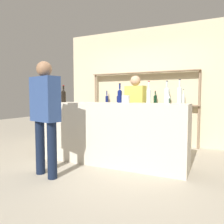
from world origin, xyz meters
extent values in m
plane|color=#B2A893|center=(0.00, 0.00, 0.00)|extent=(16.00, 16.00, 0.00)
cube|color=beige|center=(0.00, 0.00, 0.52)|extent=(2.53, 0.60, 1.04)
cube|color=beige|center=(0.00, 1.90, 1.40)|extent=(4.13, 0.12, 2.80)
cylinder|color=#897056|center=(-1.28, 1.72, 0.87)|extent=(0.05, 0.05, 1.73)
cylinder|color=#897056|center=(1.28, 1.72, 0.87)|extent=(0.05, 0.05, 1.73)
cube|color=#897056|center=(0.00, 1.72, 1.72)|extent=(2.62, 0.18, 0.02)
cube|color=#897056|center=(0.00, 1.72, 0.95)|extent=(2.62, 0.18, 0.02)
cylinder|color=#0F1956|center=(-0.95, 1.72, 1.06)|extent=(0.07, 0.07, 0.19)
cone|color=#0F1956|center=(-0.95, 1.72, 1.17)|extent=(0.07, 0.07, 0.03)
cylinder|color=#0F1956|center=(-0.95, 1.72, 1.24)|extent=(0.03, 0.03, 0.10)
cylinder|color=black|center=(-0.95, 1.72, 1.29)|extent=(0.03, 0.03, 0.01)
cylinder|color=#0F1956|center=(-0.64, 1.72, 1.06)|extent=(0.07, 0.07, 0.19)
cone|color=#0F1956|center=(-0.64, 1.72, 1.17)|extent=(0.07, 0.07, 0.03)
cylinder|color=#0F1956|center=(-0.64, 1.72, 1.23)|extent=(0.03, 0.03, 0.09)
cylinder|color=black|center=(-0.64, 1.72, 1.29)|extent=(0.03, 0.03, 0.01)
cylinder|color=silver|center=(-0.32, 1.72, 1.06)|extent=(0.08, 0.08, 0.20)
cone|color=silver|center=(-0.32, 1.72, 1.18)|extent=(0.08, 0.08, 0.04)
cylinder|color=silver|center=(-0.32, 1.72, 1.25)|extent=(0.03, 0.03, 0.10)
cylinder|color=gold|center=(-0.32, 1.72, 1.31)|extent=(0.03, 0.03, 0.01)
cylinder|color=silver|center=(0.00, 1.72, 1.08)|extent=(0.07, 0.07, 0.23)
cone|color=silver|center=(0.00, 1.72, 1.20)|extent=(0.07, 0.07, 0.03)
cylinder|color=silver|center=(0.00, 1.72, 1.27)|extent=(0.03, 0.03, 0.09)
cylinder|color=#232328|center=(0.00, 1.72, 1.32)|extent=(0.03, 0.03, 0.01)
cylinder|color=black|center=(0.32, 1.72, 1.06)|extent=(0.08, 0.08, 0.20)
cone|color=black|center=(0.32, 1.72, 1.18)|extent=(0.08, 0.08, 0.03)
cylinder|color=black|center=(0.32, 1.72, 1.23)|extent=(0.03, 0.03, 0.08)
cylinder|color=maroon|center=(0.32, 1.72, 1.28)|extent=(0.03, 0.03, 0.01)
cylinder|color=black|center=(0.64, 1.72, 1.05)|extent=(0.07, 0.07, 0.18)
cone|color=black|center=(0.64, 1.72, 1.16)|extent=(0.07, 0.07, 0.03)
cylinder|color=black|center=(0.64, 1.72, 1.22)|extent=(0.03, 0.03, 0.09)
cylinder|color=gold|center=(0.64, 1.72, 1.27)|extent=(0.03, 0.03, 0.01)
cylinder|color=silver|center=(0.95, 1.72, 1.08)|extent=(0.07, 0.07, 0.24)
cone|color=silver|center=(0.95, 1.72, 1.21)|extent=(0.07, 0.07, 0.03)
cylinder|color=silver|center=(0.95, 1.72, 1.26)|extent=(0.02, 0.02, 0.07)
cylinder|color=#232328|center=(0.95, 1.72, 1.30)|extent=(0.03, 0.03, 0.01)
cylinder|color=silver|center=(1.09, 0.10, 1.16)|extent=(0.07, 0.07, 0.23)
cone|color=silver|center=(1.09, 0.10, 1.29)|extent=(0.07, 0.07, 0.03)
cylinder|color=silver|center=(1.09, 0.10, 1.36)|extent=(0.03, 0.03, 0.09)
cylinder|color=#232328|center=(1.09, 0.10, 1.41)|extent=(0.03, 0.03, 0.01)
cylinder|color=#0F1956|center=(0.07, 0.16, 1.14)|extent=(0.08, 0.08, 0.20)
cone|color=#0F1956|center=(0.07, 0.16, 1.26)|extent=(0.08, 0.08, 0.03)
cylinder|color=#0F1956|center=(0.07, 0.16, 1.33)|extent=(0.03, 0.03, 0.09)
cylinder|color=black|center=(0.07, 0.16, 1.38)|extent=(0.03, 0.03, 0.01)
cylinder|color=silver|center=(0.62, 0.05, 1.15)|extent=(0.07, 0.07, 0.21)
cone|color=silver|center=(0.62, 0.05, 1.27)|extent=(0.07, 0.07, 0.03)
cylinder|color=silver|center=(0.62, 0.05, 1.34)|extent=(0.03, 0.03, 0.10)
cylinder|color=maroon|center=(0.62, 0.05, 1.39)|extent=(0.03, 0.03, 0.01)
cylinder|color=black|center=(-1.00, -0.02, 1.14)|extent=(0.09, 0.09, 0.20)
cone|color=black|center=(-1.00, -0.02, 1.26)|extent=(0.09, 0.09, 0.04)
cylinder|color=black|center=(-1.00, -0.02, 1.32)|extent=(0.03, 0.03, 0.07)
cylinder|color=maroon|center=(-1.00, -0.02, 1.36)|extent=(0.03, 0.03, 0.01)
cylinder|color=silver|center=(0.92, 0.00, 1.15)|extent=(0.08, 0.08, 0.22)
cone|color=silver|center=(0.92, 0.00, 1.28)|extent=(0.08, 0.08, 0.04)
cylinder|color=silver|center=(0.92, 0.00, 1.34)|extent=(0.03, 0.03, 0.08)
cylinder|color=#232328|center=(0.92, 0.00, 1.38)|extent=(0.03, 0.03, 0.01)
cylinder|color=silver|center=(0.98, -0.19, 1.05)|extent=(0.06, 0.06, 0.00)
cylinder|color=silver|center=(0.98, -0.19, 1.09)|extent=(0.01, 0.01, 0.08)
cone|color=silver|center=(0.98, -0.19, 1.16)|extent=(0.07, 0.07, 0.06)
cylinder|color=silver|center=(0.22, 0.07, 1.11)|extent=(0.14, 0.14, 0.13)
sphere|color=tan|center=(0.24, 0.11, 1.07)|extent=(0.02, 0.02, 0.02)
sphere|color=tan|center=(0.26, 0.06, 1.09)|extent=(0.02, 0.02, 0.02)
sphere|color=tan|center=(0.19, 0.03, 1.10)|extent=(0.02, 0.02, 0.02)
sphere|color=tan|center=(0.24, 0.07, 1.11)|extent=(0.02, 0.02, 0.02)
sphere|color=tan|center=(0.21, 0.08, 1.11)|extent=(0.02, 0.02, 0.02)
cylinder|color=brown|center=(0.00, 0.87, 0.38)|extent=(0.12, 0.12, 0.76)
cylinder|color=brown|center=(0.26, 0.82, 0.38)|extent=(0.12, 0.12, 0.76)
cube|color=#D1C64C|center=(0.13, 0.85, 1.06)|extent=(0.44, 0.25, 0.60)
sphere|color=tan|center=(0.13, 0.85, 1.47)|extent=(0.21, 0.21, 0.21)
cylinder|color=#121C33|center=(-0.46, -1.00, 0.40)|extent=(0.13, 0.13, 0.80)
cylinder|color=#121C33|center=(-0.75, -0.92, 0.40)|extent=(0.13, 0.13, 0.80)
cube|color=navy|center=(-0.60, -0.96, 1.11)|extent=(0.51, 0.33, 0.63)
sphere|color=#936B4C|center=(-0.60, -0.96, 1.54)|extent=(0.22, 0.22, 0.22)
camera|label=1|loc=(1.57, -3.36, 1.15)|focal=35.00mm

